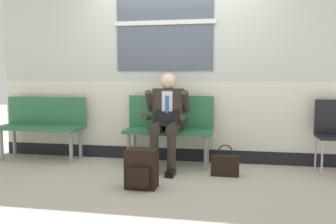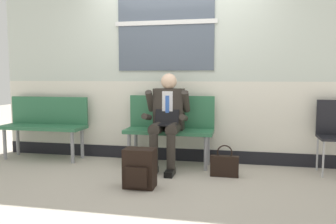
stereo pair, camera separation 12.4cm
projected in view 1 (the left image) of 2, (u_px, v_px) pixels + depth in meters
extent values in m
plane|color=#B2A899|center=(170.00, 171.00, 4.38)|extent=(18.00, 18.00, 0.00)
cube|color=beige|center=(177.00, 11.00, 4.76)|extent=(5.32, 0.12, 1.95)
cube|color=silver|center=(177.00, 115.00, 4.91)|extent=(5.32, 0.12, 0.96)
cube|color=black|center=(177.00, 153.00, 4.97)|extent=(5.32, 0.14, 0.18)
cube|color=#4C5666|center=(164.00, 23.00, 4.74)|extent=(1.36, 0.02, 1.32)
cube|color=silver|center=(164.00, 23.00, 4.73)|extent=(1.44, 0.03, 0.06)
cube|color=#2D6B47|center=(168.00, 131.00, 4.60)|extent=(1.19, 0.42, 0.05)
cube|color=#2D6B47|center=(171.00, 112.00, 4.75)|extent=(1.19, 0.04, 0.44)
cylinder|color=gray|center=(129.00, 150.00, 4.57)|extent=(0.05, 0.05, 0.44)
cylinder|color=gray|center=(135.00, 146.00, 4.86)|extent=(0.05, 0.05, 0.44)
cylinder|color=gray|center=(206.00, 153.00, 4.38)|extent=(0.05, 0.05, 0.44)
cylinder|color=gray|center=(207.00, 148.00, 4.68)|extent=(0.05, 0.05, 0.44)
cube|color=#2D6B47|center=(41.00, 128.00, 4.93)|extent=(1.23, 0.42, 0.05)
cube|color=#2D6B47|center=(47.00, 111.00, 5.08)|extent=(1.23, 0.04, 0.41)
cylinder|color=gray|center=(1.00, 145.00, 4.90)|extent=(0.05, 0.05, 0.44)
cylinder|color=gray|center=(14.00, 141.00, 5.20)|extent=(0.05, 0.05, 0.44)
cylinder|color=gray|center=(71.00, 148.00, 4.71)|extent=(0.05, 0.05, 0.44)
cylinder|color=gray|center=(80.00, 144.00, 5.01)|extent=(0.05, 0.05, 0.44)
cylinder|color=#2D2823|center=(157.00, 128.00, 4.40)|extent=(0.15, 0.40, 0.15)
cylinder|color=#2D2823|center=(154.00, 154.00, 4.25)|extent=(0.11, 0.11, 0.49)
cube|color=black|center=(153.00, 172.00, 4.21)|extent=(0.10, 0.26, 0.07)
cylinder|color=#2D2823|center=(174.00, 129.00, 4.36)|extent=(0.15, 0.40, 0.15)
cylinder|color=#2D2823|center=(171.00, 154.00, 4.21)|extent=(0.11, 0.11, 0.49)
cube|color=black|center=(171.00, 173.00, 4.17)|extent=(0.10, 0.26, 0.07)
cube|color=#2D2823|center=(168.00, 109.00, 4.57)|extent=(0.40, 0.18, 0.55)
cube|color=silver|center=(167.00, 106.00, 4.47)|extent=(0.14, 0.01, 0.39)
cube|color=blue|center=(167.00, 108.00, 4.46)|extent=(0.05, 0.01, 0.33)
sphere|color=beige|center=(168.00, 81.00, 4.53)|extent=(0.21, 0.21, 0.21)
cylinder|color=#2D2823|center=(150.00, 101.00, 4.53)|extent=(0.09, 0.25, 0.30)
cylinder|color=#2D2823|center=(147.00, 117.00, 4.38)|extent=(0.08, 0.27, 0.12)
cylinder|color=#2D2823|center=(186.00, 101.00, 4.44)|extent=(0.09, 0.25, 0.30)
cylinder|color=#2D2823|center=(184.00, 118.00, 4.30)|extent=(0.08, 0.27, 0.12)
cube|color=black|center=(165.00, 125.00, 4.35)|extent=(0.31, 0.22, 0.02)
cube|color=black|center=(167.00, 115.00, 4.47)|extent=(0.31, 0.08, 0.21)
cube|color=black|center=(142.00, 168.00, 3.70)|extent=(0.34, 0.22, 0.43)
cube|color=black|center=(139.00, 177.00, 3.58)|extent=(0.23, 0.04, 0.21)
cube|color=black|center=(225.00, 166.00, 4.13)|extent=(0.34, 0.08, 0.25)
torus|color=black|center=(225.00, 152.00, 4.12)|extent=(0.18, 0.02, 0.18)
cube|color=black|center=(333.00, 137.00, 4.22)|extent=(0.38, 0.38, 0.03)
cube|color=black|center=(330.00, 117.00, 4.37)|extent=(0.38, 0.03, 0.44)
cylinder|color=#A5A5AA|center=(322.00, 158.00, 4.12)|extent=(0.02, 0.02, 0.44)
cylinder|color=#A5A5AA|center=(316.00, 153.00, 4.43)|extent=(0.02, 0.02, 0.44)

